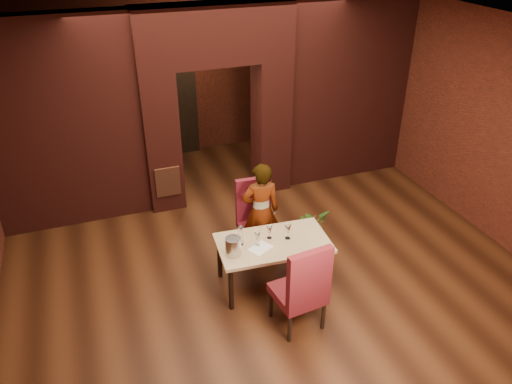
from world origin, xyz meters
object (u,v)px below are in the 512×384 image
chair_near (298,283)px  dining_table (273,263)px  wine_glass_b (269,232)px  wine_bucket (233,247)px  wine_glass_a (257,239)px  chair_far (258,220)px  wine_glass_c (288,232)px  potted_plant (313,224)px  water_bottle (241,235)px  person_seated (261,211)px

chair_near → dining_table: bearing=-96.3°
wine_glass_b → wine_bucket: 0.58m
chair_near → wine_bucket: 0.92m
wine_glass_a → wine_bucket: (-0.35, -0.09, 0.03)m
chair_far → wine_glass_c: chair_far is taller
wine_bucket → potted_plant: (1.54, 0.88, -0.56)m
dining_table → wine_glass_a: bearing=-176.7°
dining_table → wine_glass_b: wine_glass_b is taller
wine_bucket → water_bottle: bearing=48.2°
wine_glass_c → dining_table: bearing=-177.5°
person_seated → potted_plant: person_seated is taller
water_bottle → person_seated: bearing=49.4°
water_bottle → dining_table: bearing=-12.4°
wine_glass_a → water_bottle: 0.22m
wine_glass_b → water_bottle: (-0.39, -0.01, 0.05)m
person_seated → dining_table: bearing=90.4°
dining_table → wine_bucket: (-0.56, -0.08, 0.46)m
dining_table → person_seated: size_ratio=0.97×
person_seated → potted_plant: (0.91, 0.15, -0.50)m
wine_glass_a → wine_glass_b: wine_glass_a is taller
wine_glass_b → wine_bucket: (-0.55, -0.18, 0.03)m
potted_plant → wine_glass_a: bearing=-146.4°
wine_glass_b → potted_plant: bearing=35.2°
person_seated → wine_glass_b: size_ratio=8.05×
person_seated → wine_glass_b: (-0.09, -0.55, 0.03)m
dining_table → potted_plant: 1.26m
wine_glass_c → wine_bucket: (-0.77, -0.09, 0.02)m
dining_table → wine_glass_a: 0.48m
wine_glass_b → water_bottle: size_ratio=0.66×
dining_table → water_bottle: bearing=171.9°
person_seated → wine_glass_b: person_seated is taller
wine_glass_a → wine_bucket: size_ratio=0.77×
chair_near → wine_glass_b: chair_near is taller
wine_bucket → dining_table: bearing=8.3°
person_seated → water_bottle: 0.74m
chair_near → person_seated: 1.44m
dining_table → wine_glass_b: size_ratio=7.84×
wine_glass_b → potted_plant: size_ratio=0.39×
potted_plant → chair_far: bearing=-174.7°
wine_glass_a → potted_plant: 1.53m
dining_table → wine_glass_c: bearing=6.7°
person_seated → potted_plant: 1.04m
chair_far → wine_bucket: (-0.61, -0.79, 0.23)m
water_bottle → wine_glass_a: bearing=-24.2°
chair_far → water_bottle: 0.81m
wine_bucket → water_bottle: size_ratio=0.86×
chair_far → person_seated: bearing=-63.9°
person_seated → wine_glass_b: bearing=87.6°
person_seated → water_bottle: bearing=56.0°
dining_table → wine_bucket: 0.73m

